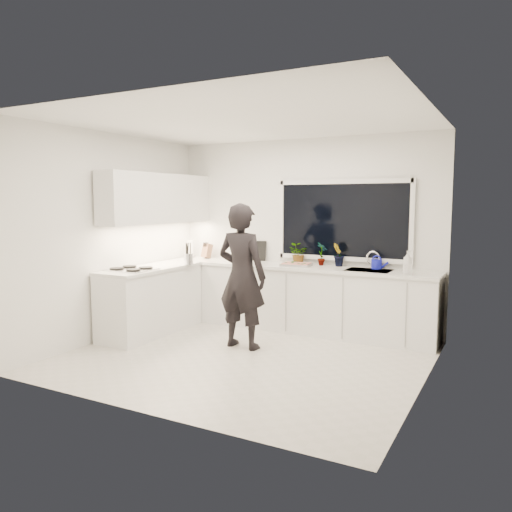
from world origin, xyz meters
The scene contains 25 objects.
floor centered at (0.00, 0.00, -0.01)m, with size 4.00×3.50×0.02m, color beige.
wall_back centered at (0.00, 1.76, 1.35)m, with size 4.00×0.02×2.70m, color white.
wall_left centered at (-2.01, 0.00, 1.35)m, with size 0.02×3.50×2.70m, color white.
wall_right centered at (2.01, 0.00, 1.35)m, with size 0.02×3.50×2.70m, color white.
ceiling centered at (0.00, 0.00, 2.71)m, with size 4.00×3.50×0.02m, color white.
window centered at (0.60, 1.73, 1.55)m, with size 1.80×0.02×1.00m, color black.
base_cabinets_back centered at (0.00, 1.45, 0.44)m, with size 3.92×0.58×0.88m, color white.
base_cabinets_left centered at (-1.67, 0.35, 0.44)m, with size 0.58×1.60×0.88m, color white.
countertop_back centered at (0.00, 1.44, 0.90)m, with size 3.94×0.62×0.04m, color silver.
countertop_left centered at (-1.67, 0.35, 0.90)m, with size 0.62×1.60×0.04m, color silver.
upper_cabinets centered at (-1.79, 0.70, 1.85)m, with size 0.34×2.10×0.70m, color white.
sink centered at (1.05, 1.45, 0.87)m, with size 0.58×0.42×0.14m, color silver.
faucet centered at (1.05, 1.65, 1.03)m, with size 0.03×0.03×0.22m, color silver.
stovetop centered at (-1.69, 0.00, 0.94)m, with size 0.56×0.48×0.03m, color black.
person centered at (-0.23, 0.35, 0.90)m, with size 0.65×0.43×1.79m, color black.
pizza_tray centered at (0.04, 1.42, 0.94)m, with size 0.41×0.30×0.03m, color silver.
pizza centered at (0.04, 1.42, 0.95)m, with size 0.37×0.26×0.01m, color #B02717.
watering_can centered at (1.11, 1.61, 0.98)m, with size 0.14×0.14×0.13m, color #1216AB.
paper_towel_roll centered at (-1.85, 1.55, 1.05)m, with size 0.11×0.11×0.26m, color white.
knife_block centered at (-1.56, 1.59, 1.03)m, with size 0.13×0.10×0.22m, color #916443.
utensil_crock centered at (-1.35, 0.80, 1.00)m, with size 0.13×0.13×0.16m, color #ACACB1.
picture_frame_large centered at (-0.76, 1.69, 1.06)m, with size 0.22×0.02×0.28m, color black.
picture_frame_small centered at (-0.71, 1.69, 1.07)m, with size 0.25×0.02×0.30m, color black.
herb_plants centered at (0.20, 1.61, 1.07)m, with size 0.85×0.27×0.33m.
soap_bottles centered at (1.57, 1.30, 1.05)m, with size 0.16×0.16×0.29m.
Camera 1 is at (2.77, -4.93, 1.82)m, focal length 35.00 mm.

